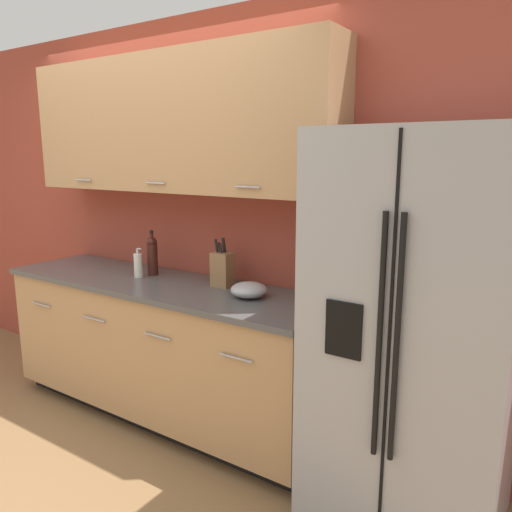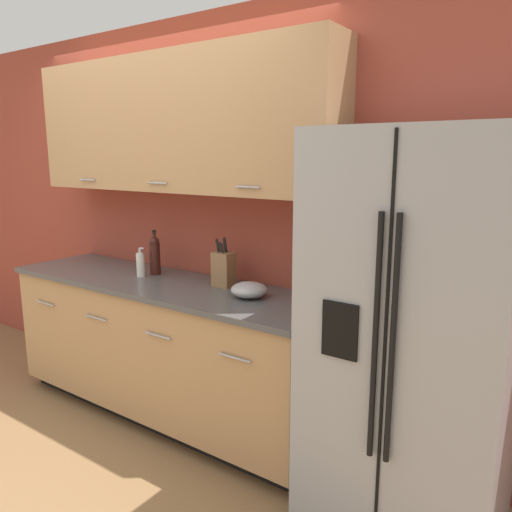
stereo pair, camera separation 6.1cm
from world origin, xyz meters
The scene contains 8 objects.
ground_plane centered at (0.00, 0.00, 0.00)m, with size 14.00×14.00×0.00m, color olive.
wall_back centered at (0.07, 1.21, 1.50)m, with size 10.00×0.39×2.60m.
counter_unit centered at (0.21, 0.93, 0.47)m, with size 2.33×0.64×0.93m.
refrigerator centered at (1.85, 0.88, 0.92)m, with size 0.86×0.74×1.84m.
knife_block centered at (0.61, 1.05, 1.04)m, with size 0.12×0.10×0.30m.
wine_bottle centered at (0.03, 1.03, 1.06)m, with size 0.07×0.07×0.30m.
soap_dispenser centered at (0.00, 0.93, 1.01)m, with size 0.06×0.06×0.20m.
mixing_bowl centered at (0.88, 0.94, 0.97)m, with size 0.21×0.21×0.09m.
Camera 2 is at (2.49, -1.29, 1.73)m, focal length 35.00 mm.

